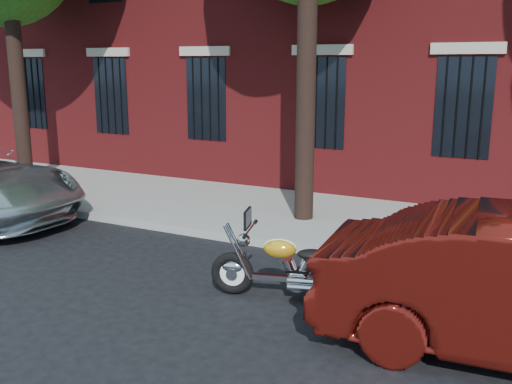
% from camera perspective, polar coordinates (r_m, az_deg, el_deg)
% --- Properties ---
extents(ground, '(120.00, 120.00, 0.00)m').
position_cam_1_polar(ground, '(8.86, -5.49, -7.57)').
color(ground, black).
rests_on(ground, ground).
extents(curb, '(40.00, 0.16, 0.15)m').
position_cam_1_polar(curb, '(9.96, -1.24, -4.73)').
color(curb, gray).
rests_on(curb, ground).
extents(sidewalk, '(40.00, 3.60, 0.15)m').
position_cam_1_polar(sidewalk, '(11.58, 3.15, -2.23)').
color(sidewalk, gray).
rests_on(sidewalk, ground).
extents(motorcycle, '(2.38, 1.06, 1.20)m').
position_cam_1_polar(motorcycle, '(7.57, 4.75, -7.87)').
color(motorcycle, black).
rests_on(motorcycle, ground).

